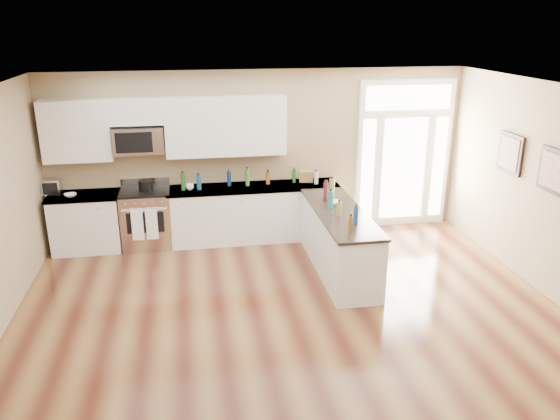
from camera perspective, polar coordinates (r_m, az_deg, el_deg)
The scene contains 20 objects.
ground at distance 6.20m, azimuth 3.22°, elevation -15.77°, with size 8.00×8.00×0.00m, color #461F13.
room_shell at distance 5.40m, azimuth 3.55°, elevation -0.78°, with size 8.00×8.00×8.00m.
back_cabinet_left at distance 9.32m, azimuth -19.54°, elevation -1.38°, with size 1.10×0.66×0.94m.
back_cabinet_right at distance 9.23m, azimuth -2.74°, elevation -0.46°, with size 2.85×0.66×0.94m.
peninsula_cabinet at distance 8.10m, azimuth 6.16°, elevation -3.47°, with size 0.69×2.32×0.94m.
upper_cabinet_left at distance 9.08m, azimuth -20.51°, elevation 7.75°, with size 1.04×0.33×0.95m, color white.
upper_cabinet_right at distance 8.94m, azimuth -5.68°, elevation 8.71°, with size 1.94×0.33×0.95m, color white.
upper_cabinet_short at distance 8.91m, azimuth -14.76°, elevation 9.93°, with size 0.82×0.33×0.40m, color white.
microwave at distance 8.95m, azimuth -14.54°, elevation 7.11°, with size 0.78×0.41×0.42m.
entry_door at distance 9.90m, azimuth 12.79°, elevation 5.68°, with size 1.70×0.10×2.60m.
wall_art_near at distance 8.72m, azimuth 22.93°, elevation 5.48°, with size 0.05×0.58×0.58m.
wall_art_far at distance 7.92m, azimuth 26.68°, elevation 3.66°, with size 0.05×0.58×0.58m.
kitchen_range at distance 9.19m, azimuth -13.75°, elevation -0.84°, with size 0.79×0.70×1.08m.
stockpot at distance 9.03m, azimuth -13.84°, elevation 2.55°, with size 0.23×0.23×0.18m, color black.
toaster_oven at distance 9.34m, azimuth -22.75°, elevation 2.27°, with size 0.28×0.22×0.24m, color silver.
cardboard_box at distance 9.30m, azimuth 2.74°, elevation 3.56°, with size 0.23×0.17×0.19m, color olive.
bowl_left at distance 9.12m, azimuth -21.06°, elevation 1.45°, with size 0.18×0.18×0.05m, color white.
bowl_peninsula at distance 8.18m, azimuth 5.77°, elevation 0.76°, with size 0.18×0.18×0.06m, color white.
cup_counter at distance 8.96m, azimuth -9.41°, elevation 2.41°, with size 0.13×0.13×0.10m, color white.
counter_bottles at distance 8.45m, azimuth 0.68°, elevation 2.17°, with size 2.38×2.44×0.30m.
Camera 1 is at (-1.18, -4.93, 3.57)m, focal length 35.00 mm.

